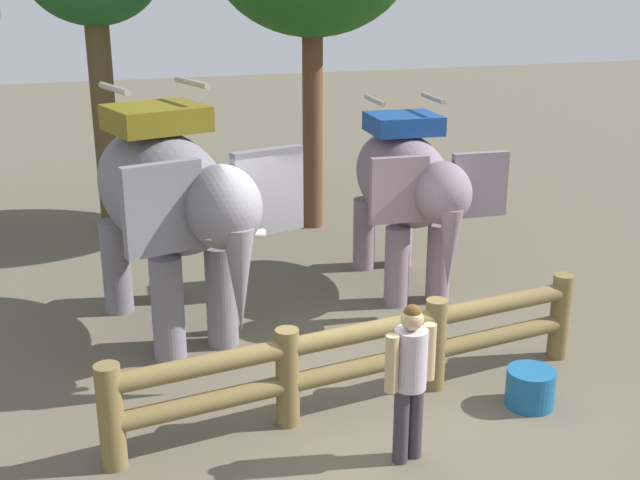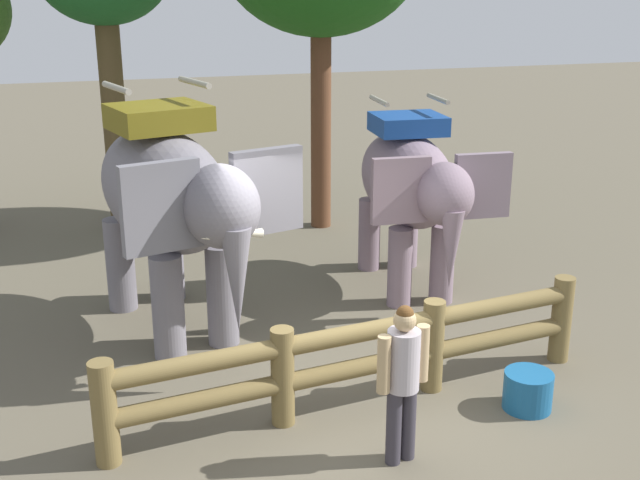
{
  "view_description": "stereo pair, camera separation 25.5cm",
  "coord_description": "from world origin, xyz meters",
  "px_view_note": "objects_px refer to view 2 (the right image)",
  "views": [
    {
      "loc": [
        -2.87,
        -7.02,
        4.35
      ],
      "look_at": [
        0.0,
        1.46,
        1.4
      ],
      "focal_mm": 44.77,
      "sensor_mm": 36.0,
      "label": 1
    },
    {
      "loc": [
        -2.62,
        -7.1,
        4.35
      ],
      "look_at": [
        0.0,
        1.46,
        1.4
      ],
      "focal_mm": 44.77,
      "sensor_mm": 36.0,
      "label": 2
    }
  ],
  "objects_px": {
    "log_fence": "(361,354)",
    "elephant_near_left": "(171,198)",
    "tourist_woman_in_black": "(403,373)",
    "feed_bucket": "(528,391)",
    "elephant_center": "(411,186)"
  },
  "relations": [
    {
      "from": "elephant_center",
      "to": "tourist_woman_in_black",
      "type": "height_order",
      "value": "elephant_center"
    },
    {
      "from": "elephant_near_left",
      "to": "feed_bucket",
      "type": "relative_size",
      "value": 7.32
    },
    {
      "from": "elephant_near_left",
      "to": "elephant_center",
      "type": "height_order",
      "value": "elephant_near_left"
    },
    {
      "from": "log_fence",
      "to": "elephant_near_left",
      "type": "bearing_deg",
      "value": 123.26
    },
    {
      "from": "log_fence",
      "to": "feed_bucket",
      "type": "xyz_separation_m",
      "value": [
        1.67,
        -0.58,
        -0.4
      ]
    },
    {
      "from": "elephant_near_left",
      "to": "elephant_center",
      "type": "bearing_deg",
      "value": 8.32
    },
    {
      "from": "elephant_center",
      "to": "feed_bucket",
      "type": "relative_size",
      "value": 6.28
    },
    {
      "from": "log_fence",
      "to": "tourist_woman_in_black",
      "type": "xyz_separation_m",
      "value": [
        0.02,
        -1.07,
        0.31
      ]
    },
    {
      "from": "tourist_woman_in_black",
      "to": "elephant_near_left",
      "type": "bearing_deg",
      "value": 114.75
    },
    {
      "from": "tourist_woman_in_black",
      "to": "log_fence",
      "type": "bearing_deg",
      "value": 90.82
    },
    {
      "from": "log_fence",
      "to": "elephant_near_left",
      "type": "distance_m",
      "value": 3.17
    },
    {
      "from": "elephant_near_left",
      "to": "tourist_woman_in_black",
      "type": "distance_m",
      "value": 3.98
    },
    {
      "from": "feed_bucket",
      "to": "elephant_near_left",
      "type": "bearing_deg",
      "value": 137.24
    },
    {
      "from": "elephant_near_left",
      "to": "elephant_center",
      "type": "relative_size",
      "value": 1.17
    },
    {
      "from": "elephant_near_left",
      "to": "elephant_center",
      "type": "xyz_separation_m",
      "value": [
        3.41,
        0.5,
        -0.22
      ]
    }
  ]
}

